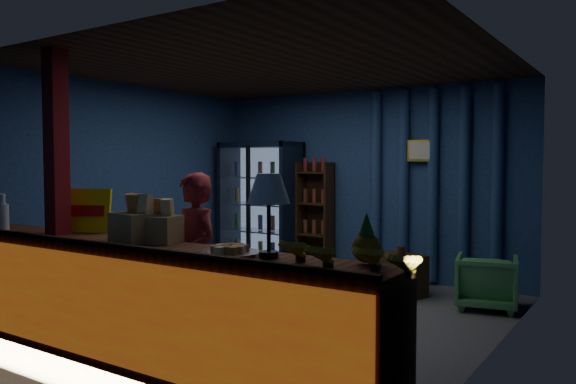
% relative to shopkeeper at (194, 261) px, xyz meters
% --- Properties ---
extents(ground, '(4.60, 4.60, 0.00)m').
position_rel_shopkeeper_xyz_m(ground, '(-0.13, 1.40, -0.76)').
color(ground, '#515154').
rests_on(ground, ground).
extents(room_walls, '(4.60, 4.60, 4.60)m').
position_rel_shopkeeper_xyz_m(room_walls, '(-0.13, 1.40, 0.81)').
color(room_walls, navy).
rests_on(room_walls, ground).
extents(counter, '(4.40, 0.57, 0.99)m').
position_rel_shopkeeper_xyz_m(counter, '(-0.13, -0.51, -0.28)').
color(counter, brown).
rests_on(counter, ground).
extents(support_post, '(0.16, 0.16, 2.60)m').
position_rel_shopkeeper_xyz_m(support_post, '(-1.18, -0.50, 0.54)').
color(support_post, maroon).
rests_on(support_post, ground).
extents(beverage_cooler, '(1.20, 0.62, 1.90)m').
position_rel_shopkeeper_xyz_m(beverage_cooler, '(-1.68, 3.32, 0.18)').
color(beverage_cooler, black).
rests_on(beverage_cooler, ground).
extents(bottle_shelf, '(0.50, 0.28, 1.60)m').
position_rel_shopkeeper_xyz_m(bottle_shelf, '(-0.83, 3.46, 0.04)').
color(bottle_shelf, '#382011').
rests_on(bottle_shelf, ground).
extents(curtain_folds, '(1.74, 0.14, 2.50)m').
position_rel_shopkeeper_xyz_m(curtain_folds, '(0.87, 3.54, 0.54)').
color(curtain_folds, navy).
rests_on(curtain_folds, room_walls).
extents(framed_picture, '(0.36, 0.04, 0.28)m').
position_rel_shopkeeper_xyz_m(framed_picture, '(0.72, 3.50, 0.99)').
color(framed_picture, yellow).
rests_on(framed_picture, room_walls).
extents(shopkeeper, '(0.63, 0.50, 1.51)m').
position_rel_shopkeeper_xyz_m(shopkeeper, '(0.00, 0.00, 0.00)').
color(shopkeeper, maroon).
rests_on(shopkeeper, ground).
extents(green_chair, '(0.75, 0.77, 0.59)m').
position_rel_shopkeeper_xyz_m(green_chair, '(1.77, 2.71, -0.46)').
color(green_chair, '#51A358').
rests_on(green_chair, ground).
extents(side_table, '(0.65, 0.57, 0.59)m').
position_rel_shopkeeper_xyz_m(side_table, '(0.76, 2.76, -0.51)').
color(side_table, '#382011').
rests_on(side_table, ground).
extents(yellow_sign, '(0.50, 0.30, 0.41)m').
position_rel_shopkeeper_xyz_m(yellow_sign, '(-1.10, -0.28, 0.40)').
color(yellow_sign, '#FCF20D').
rests_on(yellow_sign, counter).
extents(snack_box_left, '(0.42, 0.37, 0.39)m').
position_rel_shopkeeper_xyz_m(snack_box_left, '(-0.23, -0.44, 0.33)').
color(snack_box_left, '#9D7F4C').
rests_on(snack_box_left, counter).
extents(snack_box_centre, '(0.39, 0.35, 0.35)m').
position_rel_shopkeeper_xyz_m(snack_box_centre, '(-0.07, -0.35, 0.32)').
color(snack_box_centre, '#9D7F4C').
rests_on(snack_box_centre, counter).
extents(pastry_tray, '(0.44, 0.44, 0.07)m').
position_rel_shopkeeper_xyz_m(pastry_tray, '(0.82, -0.52, 0.22)').
color(pastry_tray, silver).
rests_on(pastry_tray, counter).
extents(banana_bunches, '(1.02, 0.29, 0.17)m').
position_rel_shopkeeper_xyz_m(banana_bunches, '(1.76, -0.55, 0.28)').
color(banana_bunches, gold).
rests_on(banana_bunches, counter).
extents(table_lamp, '(0.29, 0.29, 0.57)m').
position_rel_shopkeeper_xyz_m(table_lamp, '(1.12, -0.47, 0.64)').
color(table_lamp, black).
rests_on(table_lamp, counter).
extents(pineapple, '(0.19, 0.19, 0.32)m').
position_rel_shopkeeper_xyz_m(pineapple, '(1.77, -0.31, 0.33)').
color(pineapple, olive).
rests_on(pineapple, counter).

